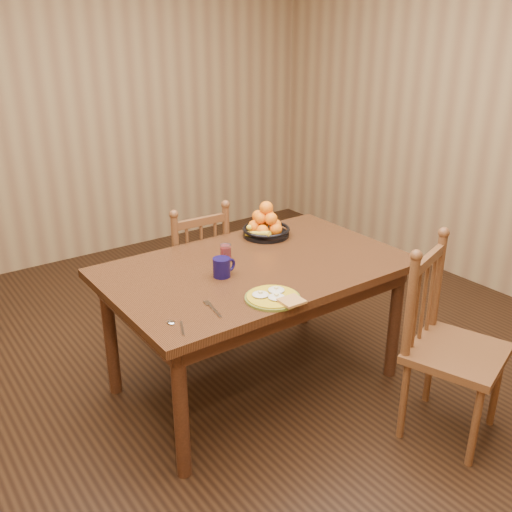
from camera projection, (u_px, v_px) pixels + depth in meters
room at (256, 154)px, 2.83m from camera, size 4.52×5.02×2.72m
dining_table at (256, 279)px, 3.09m from camera, size 1.60×1.00×0.75m
chair_far at (193, 275)px, 3.66m from camera, size 0.44×0.42×0.93m
chair_near at (449, 347)px, 2.80m from camera, size 0.56×0.55×0.99m
breakfast_plate at (274, 297)px, 2.67m from camera, size 0.26×0.29×0.04m
fork at (212, 308)px, 2.59m from camera, size 0.05×0.18×0.00m
spoon at (175, 324)px, 2.45m from camera, size 0.06×0.15×0.01m
coffee_mug at (222, 267)px, 2.90m from camera, size 0.13×0.09×0.10m
juice_glass at (226, 253)px, 3.10m from camera, size 0.06×0.06×0.09m
fruit_bowl at (265, 226)px, 3.44m from camera, size 0.29×0.29×0.22m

